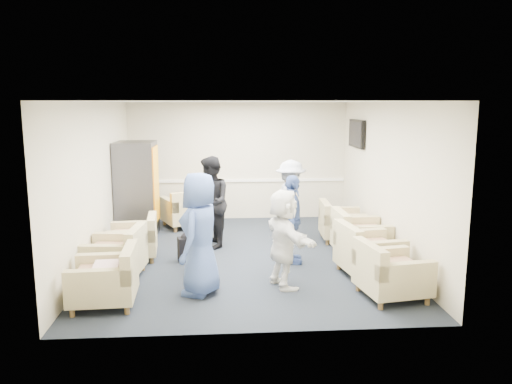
{
  "coord_description": "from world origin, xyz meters",
  "views": [
    {
      "loc": [
        -0.41,
        -8.49,
        2.67
      ],
      "look_at": [
        0.21,
        0.2,
        1.12
      ],
      "focal_mm": 35.0,
      "sensor_mm": 36.0,
      "label": 1
    }
  ],
  "objects": [
    {
      "name": "chair_rail",
      "position": [
        0.0,
        2.98,
        0.9
      ],
      "size": [
        4.98,
        0.04,
        0.06
      ],
      "primitive_type": "cube",
      "color": "white",
      "rests_on": "back_wall"
    },
    {
      "name": "backpack",
      "position": [
        -1.01,
        -0.17,
        0.26
      ],
      "size": [
        0.33,
        0.28,
        0.5
      ],
      "rotation": [
        0.0,
        0.0,
        0.28
      ],
      "color": "black",
      "rests_on": "floor"
    },
    {
      "name": "armchair_right_midnear",
      "position": [
        1.85,
        -1.11,
        0.35
      ],
      "size": [
        1.0,
        1.0,
        0.7
      ],
      "rotation": [
        0.0,
        0.0,
        1.72
      ],
      "color": "tan",
      "rests_on": "floor"
    },
    {
      "name": "back_wall",
      "position": [
        0.0,
        3.0,
        1.35
      ],
      "size": [
        5.0,
        0.02,
        2.7
      ],
      "primitive_type": "cube",
      "color": "beige",
      "rests_on": "floor"
    },
    {
      "name": "floor",
      "position": [
        0.0,
        0.0,
        0.0
      ],
      "size": [
        6.0,
        6.0,
        0.0
      ],
      "primitive_type": "plane",
      "color": "black",
      "rests_on": "ground"
    },
    {
      "name": "person_back_left",
      "position": [
        -0.6,
        0.63,
        0.86
      ],
      "size": [
        0.81,
        0.95,
        1.72
      ],
      "primitive_type": "imported",
      "rotation": [
        0.0,
        0.0,
        -1.37
      ],
      "color": "black",
      "rests_on": "floor"
    },
    {
      "name": "armchair_right_far",
      "position": [
        1.91,
        0.92,
        0.33
      ],
      "size": [
        0.87,
        0.87,
        0.66
      ],
      "rotation": [
        0.0,
        0.0,
        1.51
      ],
      "color": "tan",
      "rests_on": "floor"
    },
    {
      "name": "person_back_right",
      "position": [
        0.95,
        1.0,
        0.8
      ],
      "size": [
        0.64,
        1.06,
        1.59
      ],
      "primitive_type": "imported",
      "rotation": [
        0.0,
        0.0,
        1.52
      ],
      "color": "silver",
      "rests_on": "floor"
    },
    {
      "name": "armchair_right_midfar",
      "position": [
        1.97,
        -0.16,
        0.35
      ],
      "size": [
        0.9,
        0.9,
        0.71
      ],
      "rotation": [
        0.0,
        0.0,
        1.59
      ],
      "color": "tan",
      "rests_on": "floor"
    },
    {
      "name": "armchair_left_far",
      "position": [
        -1.89,
        0.02,
        0.32
      ],
      "size": [
        0.87,
        0.87,
        0.64
      ],
      "rotation": [
        0.0,
        0.0,
        -1.48
      ],
      "color": "tan",
      "rests_on": "floor"
    },
    {
      "name": "person_front_left",
      "position": [
        -0.71,
        -1.69,
        0.87
      ],
      "size": [
        0.81,
        0.99,
        1.74
      ],
      "primitive_type": "imported",
      "rotation": [
        0.0,
        0.0,
        -1.92
      ],
      "color": "#3E5696",
      "rests_on": "floor"
    },
    {
      "name": "person_mid_right",
      "position": [
        0.77,
        -0.41,
        0.75
      ],
      "size": [
        0.45,
        0.91,
        1.5
      ],
      "primitive_type": "imported",
      "rotation": [
        0.0,
        0.0,
        1.47
      ],
      "color": "#3E5696",
      "rests_on": "floor"
    },
    {
      "name": "armchair_left_mid",
      "position": [
        -2.01,
        -0.96,
        0.34
      ],
      "size": [
        0.93,
        0.93,
        0.68
      ],
      "rotation": [
        0.0,
        0.0,
        -1.67
      ],
      "color": "tan",
      "rests_on": "floor"
    },
    {
      "name": "armchair_corner",
      "position": [
        -1.17,
        2.21,
        0.35
      ],
      "size": [
        1.17,
        1.17,
        0.71
      ],
      "rotation": [
        0.0,
        0.0,
        3.57
      ],
      "color": "tan",
      "rests_on": "floor"
    },
    {
      "name": "front_wall",
      "position": [
        0.0,
        -3.0,
        1.35
      ],
      "size": [
        5.0,
        0.02,
        2.7
      ],
      "primitive_type": "cube",
      "color": "beige",
      "rests_on": "floor"
    },
    {
      "name": "pillow",
      "position": [
        -1.94,
        -2.03,
        0.51
      ],
      "size": [
        0.37,
        0.47,
        0.13
      ],
      "primitive_type": "cube",
      "rotation": [
        0.0,
        0.0,
        -1.47
      ],
      "color": "beige",
      "rests_on": "armchair_left_near"
    },
    {
      "name": "ceiling",
      "position": [
        0.0,
        0.0,
        2.7
      ],
      "size": [
        6.0,
        6.0,
        0.0
      ],
      "primitive_type": "plane",
      "rotation": [
        3.14,
        0.0,
        0.0
      ],
      "color": "silver",
      "rests_on": "back_wall"
    },
    {
      "name": "left_wall",
      "position": [
        -2.5,
        0.0,
        1.35
      ],
      "size": [
        0.02,
        6.0,
        2.7
      ],
      "primitive_type": "cube",
      "color": "beige",
      "rests_on": "floor"
    },
    {
      "name": "tv",
      "position": [
        2.44,
        1.8,
        2.05
      ],
      "size": [
        0.1,
        1.0,
        0.58
      ],
      "color": "black",
      "rests_on": "right_wall"
    },
    {
      "name": "right_wall",
      "position": [
        2.5,
        0.0,
        1.35
      ],
      "size": [
        0.02,
        6.0,
        2.7
      ],
      "primitive_type": "cube",
      "color": "beige",
      "rests_on": "floor"
    },
    {
      "name": "vending_machine",
      "position": [
        -2.09,
        1.54,
        0.96
      ],
      "size": [
        0.78,
        0.91,
        1.92
      ],
      "color": "#494950",
      "rests_on": "floor"
    },
    {
      "name": "armchair_left_near",
      "position": [
        -1.93,
        -2.03,
        0.33
      ],
      "size": [
        0.88,
        0.88,
        0.67
      ],
      "rotation": [
        0.0,
        0.0,
        -1.52
      ],
      "color": "tan",
      "rests_on": "floor"
    },
    {
      "name": "armchair_right_near",
      "position": [
        1.89,
        -2.06,
        0.34
      ],
      "size": [
        0.97,
        0.97,
        0.68
      ],
      "rotation": [
        0.0,
        0.0,
        1.73
      ],
      "color": "tan",
      "rests_on": "floor"
    },
    {
      "name": "person_mid_left",
      "position": [
        -0.81,
        -0.76,
        0.78
      ],
      "size": [
        0.44,
        0.61,
        1.56
      ],
      "primitive_type": "imported",
      "rotation": [
        0.0,
        0.0,
        -1.69
      ],
      "color": "#3E5696",
      "rests_on": "floor"
    },
    {
      "name": "person_front_right",
      "position": [
        0.5,
        -1.51,
        0.73
      ],
      "size": [
        0.81,
        1.42,
        1.46
      ],
      "primitive_type": "imported",
      "rotation": [
        0.0,
        0.0,
        1.87
      ],
      "color": "white",
      "rests_on": "floor"
    }
  ]
}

